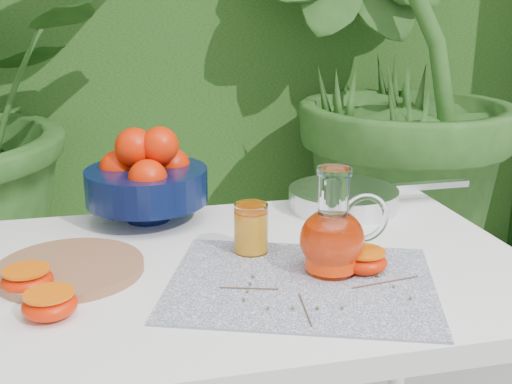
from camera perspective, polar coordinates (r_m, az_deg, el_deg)
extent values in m
imported|color=#28521C|center=(2.53, 11.07, 10.64)|extent=(2.67, 2.67, 1.90)
cube|color=white|center=(1.20, 0.22, -7.16)|extent=(1.00, 0.70, 0.04)
cylinder|color=white|center=(1.76, 12.59, -12.83)|extent=(0.04, 0.04, 0.71)
cube|color=#0D154A|center=(1.11, 4.07, -8.07)|extent=(0.54, 0.48, 0.00)
cylinder|color=#8C5C3F|center=(1.19, -16.21, -6.54)|extent=(0.31, 0.31, 0.02)
cylinder|color=black|center=(1.42, -9.57, -1.63)|extent=(0.10, 0.10, 0.04)
cylinder|color=black|center=(1.40, -9.69, 0.60)|extent=(0.27, 0.27, 0.07)
sphere|color=red|center=(1.42, -12.14, 2.02)|extent=(0.08, 0.08, 0.08)
sphere|color=red|center=(1.43, -7.51, 2.31)|extent=(0.08, 0.08, 0.08)
sphere|color=red|center=(1.33, -9.60, 1.14)|extent=(0.08, 0.08, 0.08)
sphere|color=red|center=(1.46, -9.90, 2.53)|extent=(0.08, 0.08, 0.08)
sphere|color=red|center=(1.39, -10.74, 3.93)|extent=(0.08, 0.08, 0.08)
sphere|color=red|center=(1.37, -8.53, 4.13)|extent=(0.08, 0.08, 0.08)
cylinder|color=white|center=(1.15, 6.68, -6.77)|extent=(0.09, 0.09, 0.01)
ellipsoid|color=white|center=(1.13, 6.77, -4.20)|extent=(0.12, 0.12, 0.11)
cylinder|color=white|center=(1.10, 6.93, -0.13)|extent=(0.05, 0.05, 0.07)
cylinder|color=white|center=(1.09, 7.00, 1.86)|extent=(0.06, 0.06, 0.01)
torus|color=white|center=(1.14, 9.64, -2.29)|extent=(0.09, 0.01, 0.09)
cylinder|color=red|center=(1.13, 6.75, -4.76)|extent=(0.09, 0.09, 0.08)
cylinder|color=white|center=(1.21, -0.45, -3.22)|extent=(0.08, 0.08, 0.09)
cylinder|color=orange|center=(1.21, -0.44, -3.56)|extent=(0.07, 0.07, 0.08)
cylinder|color=orange|center=(1.20, -0.45, -1.78)|extent=(0.07, 0.07, 0.00)
cylinder|color=silver|center=(1.49, 7.75, -0.57)|extent=(0.25, 0.25, 0.05)
cylinder|color=#B9B9BE|center=(1.48, 7.78, 0.13)|extent=(0.22, 0.22, 0.01)
cube|color=silver|center=(1.58, 15.28, 0.60)|extent=(0.19, 0.02, 0.01)
ellipsoid|color=red|center=(1.04, -17.85, -9.55)|extent=(0.10, 0.10, 0.04)
cylinder|color=orange|center=(1.03, -17.95, -8.60)|extent=(0.09, 0.09, 0.00)
ellipsoid|color=red|center=(1.14, -19.66, -7.44)|extent=(0.10, 0.10, 0.04)
cylinder|color=orange|center=(1.13, -19.75, -6.56)|extent=(0.09, 0.09, 0.00)
ellipsoid|color=red|center=(1.16, 9.52, -6.12)|extent=(0.10, 0.10, 0.04)
cylinder|color=orange|center=(1.15, 9.57, -5.25)|extent=(0.09, 0.09, 0.00)
cylinder|color=brown|center=(1.01, 4.39, -10.31)|extent=(0.02, 0.11, 0.00)
sphere|color=#546635|center=(1.01, 1.08, -10.24)|extent=(0.01, 0.01, 0.01)
sphere|color=#546635|center=(1.01, 3.29, -10.21)|extent=(0.01, 0.01, 0.01)
sphere|color=#546635|center=(1.02, 5.49, -10.17)|extent=(0.01, 0.01, 0.01)
sphere|color=#546635|center=(1.02, 7.67, -10.11)|extent=(0.01, 0.01, 0.01)
cylinder|color=brown|center=(1.12, 11.48, -7.84)|extent=(0.13, 0.02, 0.00)
sphere|color=#546635|center=(1.17, 9.58, -6.43)|extent=(0.01, 0.01, 0.01)
sphere|color=#546635|center=(1.14, 10.83, -7.28)|extent=(0.01, 0.01, 0.01)
sphere|color=#546635|center=(1.10, 12.17, -8.18)|extent=(0.01, 0.01, 0.01)
sphere|color=#546635|center=(1.07, 13.59, -9.13)|extent=(0.01, 0.01, 0.01)
cylinder|color=brown|center=(1.08, -0.65, -8.54)|extent=(0.10, 0.03, 0.00)
sphere|color=#546635|center=(1.04, -1.06, -9.47)|extent=(0.01, 0.01, 0.01)
sphere|color=#546635|center=(1.06, -0.79, -8.76)|extent=(0.01, 0.01, 0.01)
sphere|color=#546635|center=(1.09, -0.52, -8.09)|extent=(0.01, 0.01, 0.01)
sphere|color=#546635|center=(1.12, -0.27, -7.44)|extent=(0.01, 0.01, 0.01)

